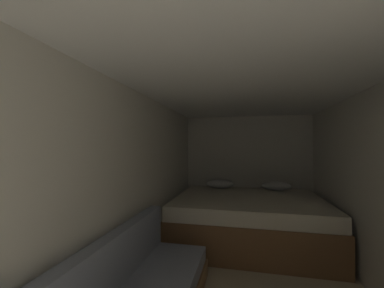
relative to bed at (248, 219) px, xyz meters
name	(u,v)px	position (x,y,z in m)	size (l,w,h in m)	color
wall_back	(247,169)	(0.00, 0.93, 0.67)	(2.40, 0.05, 2.03)	silver
wall_left	(130,190)	(-1.18, -1.53, 0.67)	(0.05, 4.87, 2.03)	silver
ceiling_slab	(250,79)	(0.00, -1.53, 1.70)	(2.40, 4.87, 0.05)	white
bed	(248,219)	(0.00, 0.00, 0.00)	(2.18, 1.74, 0.84)	brown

